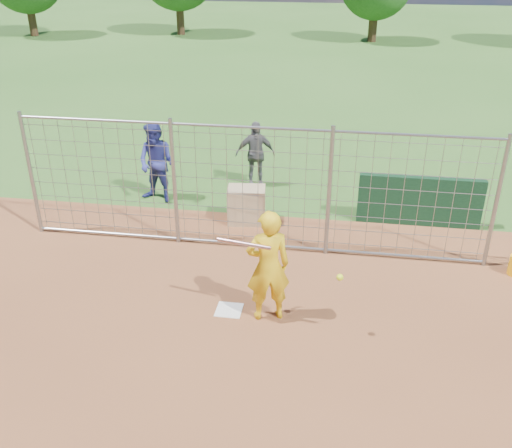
% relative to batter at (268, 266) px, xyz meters
% --- Properties ---
extents(ground, '(100.00, 100.00, 0.00)m').
position_rel_batter_xyz_m(ground, '(-0.66, 0.26, -0.96)').
color(ground, '#2D591E').
rests_on(ground, ground).
extents(infield_dirt, '(18.00, 18.00, 0.00)m').
position_rel_batter_xyz_m(infield_dirt, '(-0.66, -2.74, -0.96)').
color(infield_dirt, brown).
rests_on(infield_dirt, ground).
extents(home_plate, '(0.43, 0.43, 0.02)m').
position_rel_batter_xyz_m(home_plate, '(-0.66, 0.06, -0.95)').
color(home_plate, silver).
rests_on(home_plate, ground).
extents(dugout_wall, '(2.60, 0.20, 1.10)m').
position_rel_batter_xyz_m(dugout_wall, '(2.74, 3.86, -0.41)').
color(dugout_wall, '#11381E').
rests_on(dugout_wall, ground).
extents(batter, '(0.81, 0.66, 1.92)m').
position_rel_batter_xyz_m(batter, '(0.00, 0.00, 0.00)').
color(batter, yellow).
rests_on(batter, ground).
extents(bystander_a, '(1.06, 0.92, 1.88)m').
position_rel_batter_xyz_m(bystander_a, '(-3.17, 4.20, -0.02)').
color(bystander_a, navy).
rests_on(bystander_a, ground).
extents(bystander_b, '(1.04, 0.64, 1.65)m').
position_rel_batter_xyz_m(bystander_b, '(-1.07, 5.45, -0.14)').
color(bystander_b, '#515055').
rests_on(bystander_b, ground).
extents(equipment_bin, '(0.85, 0.63, 0.80)m').
position_rel_batter_xyz_m(equipment_bin, '(-0.93, 3.39, -0.56)').
color(equipment_bin, tan).
rests_on(equipment_bin, ground).
extents(equipment_in_play, '(1.95, 0.35, 0.42)m').
position_rel_batter_xyz_m(equipment_in_play, '(0.01, -0.23, 0.39)').
color(equipment_in_play, silver).
rests_on(equipment_in_play, ground).
extents(backstop_fence, '(9.08, 0.08, 2.60)m').
position_rel_batter_xyz_m(backstop_fence, '(-0.66, 2.26, 0.30)').
color(backstop_fence, gray).
rests_on(backstop_fence, ground).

